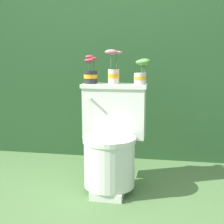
{
  "coord_description": "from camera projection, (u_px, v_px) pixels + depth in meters",
  "views": [
    {
      "loc": [
        0.44,
        -2.18,
        1.03
      ],
      "look_at": [
        0.04,
        0.12,
        0.6
      ],
      "focal_mm": 50.0,
      "sensor_mm": 36.0,
      "label": 1
    }
  ],
  "objects": [
    {
      "name": "ground_plane",
      "position": [
        104.0,
        192.0,
        2.37
      ],
      "size": [
        12.0,
        12.0,
        0.0
      ],
      "primitive_type": "plane",
      "color": "#4C703D"
    },
    {
      "name": "hedge_backdrop",
      "position": [
        126.0,
        73.0,
        3.39
      ],
      "size": [
        3.52,
        0.75,
        1.67
      ],
      "color": "#234723",
      "rests_on": "ground"
    },
    {
      "name": "toilet",
      "position": [
        111.0,
        142.0,
        2.39
      ],
      "size": [
        0.51,
        0.52,
        0.81
      ],
      "color": "silver",
      "rests_on": "ground"
    },
    {
      "name": "potted_plant_left",
      "position": [
        90.0,
        74.0,
        2.48
      ],
      "size": [
        0.11,
        0.11,
        0.22
      ],
      "color": "#262628",
      "rests_on": "toilet"
    },
    {
      "name": "potted_plant_midleft",
      "position": [
        114.0,
        70.0,
        2.42
      ],
      "size": [
        0.13,
        0.09,
        0.27
      ],
      "color": "beige",
      "rests_on": "toilet"
    },
    {
      "name": "potted_plant_middle",
      "position": [
        141.0,
        73.0,
        2.4
      ],
      "size": [
        0.12,
        0.11,
        0.2
      ],
      "color": "beige",
      "rests_on": "toilet"
    }
  ]
}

